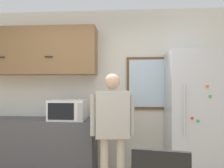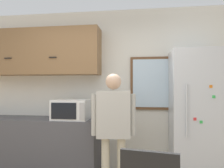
# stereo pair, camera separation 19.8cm
# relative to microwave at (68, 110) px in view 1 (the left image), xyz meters

# --- Properties ---
(back_wall) EXTENTS (6.00, 0.06, 2.70)m
(back_wall) POSITION_rel_microwave_xyz_m (0.46, 0.40, 0.27)
(back_wall) COLOR silver
(back_wall) RESTS_ON ground_plane
(counter) EXTENTS (2.15, 0.57, 0.93)m
(counter) POSITION_rel_microwave_xyz_m (-0.67, 0.08, -0.62)
(counter) COLOR #4C4C51
(counter) RESTS_ON ground_plane
(upper_cabinets) EXTENTS (2.15, 0.38, 0.75)m
(upper_cabinets) POSITION_rel_microwave_xyz_m (-0.67, 0.19, 0.92)
(upper_cabinets) COLOR olive
(microwave) EXTENTS (0.54, 0.38, 0.30)m
(microwave) POSITION_rel_microwave_xyz_m (0.00, 0.00, 0.00)
(microwave) COLOR white
(microwave) RESTS_ON counter
(person) EXTENTS (0.59, 0.27, 1.61)m
(person) POSITION_rel_microwave_xyz_m (0.69, -0.30, -0.11)
(person) COLOR beige
(person) RESTS_ON ground_plane
(refrigerator) EXTENTS (0.70, 0.67, 1.95)m
(refrigerator) POSITION_rel_microwave_xyz_m (1.83, 0.04, -0.11)
(refrigerator) COLOR silver
(refrigerator) RESTS_ON ground_plane
(window) EXTENTS (0.69, 0.05, 0.85)m
(window) POSITION_rel_microwave_xyz_m (1.23, 0.35, 0.41)
(window) COLOR brown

